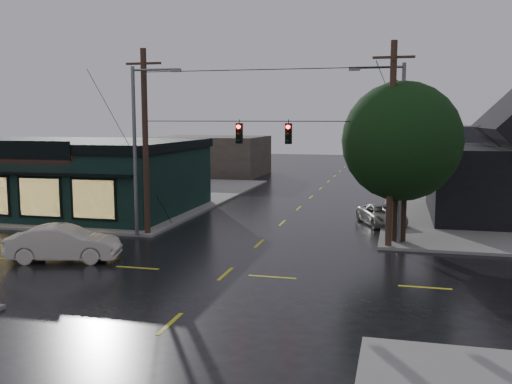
% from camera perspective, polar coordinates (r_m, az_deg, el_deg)
% --- Properties ---
extents(ground_plane, '(160.00, 160.00, 0.00)m').
position_cam_1_polar(ground_plane, '(24.04, -3.07, -8.18)').
color(ground_plane, black).
extents(sidewalk_nw, '(28.00, 28.00, 0.15)m').
position_cam_1_polar(sidewalk_nw, '(50.35, -18.34, -0.27)').
color(sidewalk_nw, gray).
rests_on(sidewalk_nw, ground).
extents(pizza_shop, '(16.30, 12.34, 4.90)m').
position_cam_1_polar(pizza_shop, '(41.50, -17.83, 1.65)').
color(pizza_shop, black).
rests_on(pizza_shop, ground).
extents(corner_tree, '(6.08, 6.08, 8.19)m').
position_cam_1_polar(corner_tree, '(29.88, 14.36, 4.90)').
color(corner_tree, black).
rests_on(corner_tree, ground).
extents(utility_pole_nw, '(2.00, 0.32, 10.15)m').
position_cam_1_polar(utility_pole_nw, '(32.23, -10.78, -4.29)').
color(utility_pole_nw, black).
rests_on(utility_pole_nw, ground).
extents(utility_pole_ne, '(2.00, 0.32, 10.15)m').
position_cam_1_polar(utility_pole_ne, '(29.35, 13.06, -5.50)').
color(utility_pole_ne, black).
rests_on(utility_pole_ne, ground).
extents(utility_pole_far_a, '(2.00, 0.32, 9.65)m').
position_cam_1_polar(utility_pole_far_a, '(50.55, 13.50, -0.15)').
color(utility_pole_far_a, black).
rests_on(utility_pole_far_a, ground).
extents(utility_pole_far_b, '(2.00, 0.32, 9.15)m').
position_cam_1_polar(utility_pole_far_b, '(70.43, 13.67, 1.91)').
color(utility_pole_far_b, black).
rests_on(utility_pole_far_b, ground).
extents(utility_pole_far_c, '(2.00, 0.32, 9.15)m').
position_cam_1_polar(utility_pole_far_c, '(90.36, 13.77, 3.07)').
color(utility_pole_far_c, black).
rests_on(utility_pole_far_c, ground).
extents(span_signal_assembly, '(13.00, 0.48, 1.23)m').
position_cam_1_polar(span_signal_assembly, '(29.42, 0.76, 5.92)').
color(span_signal_assembly, black).
rests_on(span_signal_assembly, ground).
extents(streetlight_nw, '(5.40, 0.30, 9.15)m').
position_cam_1_polar(streetlight_nw, '(31.74, -11.80, -4.49)').
color(streetlight_nw, slate).
rests_on(streetlight_nw, ground).
extents(streetlight_ne, '(5.40, 0.30, 9.15)m').
position_cam_1_polar(streetlight_ne, '(30.03, 14.05, -5.24)').
color(streetlight_ne, slate).
rests_on(streetlight_ne, ground).
extents(bg_building_west, '(12.00, 10.00, 4.40)m').
position_cam_1_polar(bg_building_west, '(65.67, -4.54, 3.64)').
color(bg_building_west, '#3E362D').
rests_on(bg_building_west, ground).
extents(bg_building_east, '(14.00, 12.00, 5.60)m').
position_cam_1_polar(bg_building_east, '(67.86, 21.79, 3.77)').
color(bg_building_east, '#26272B').
rests_on(bg_building_east, ground).
extents(sedan_cream, '(5.21, 2.94, 1.63)m').
position_cam_1_polar(sedan_cream, '(27.38, -18.66, -4.88)').
color(sedan_cream, beige).
rests_on(sedan_cream, ground).
extents(suv_silver, '(3.54, 4.85, 1.22)m').
position_cam_1_polar(suv_silver, '(35.48, 12.47, -2.26)').
color(suv_silver, gray).
rests_on(suv_silver, ground).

